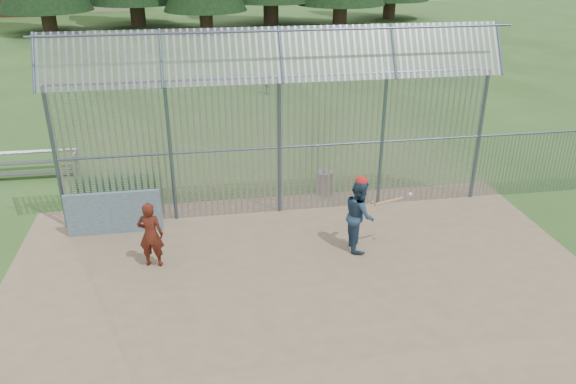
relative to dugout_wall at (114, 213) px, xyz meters
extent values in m
plane|color=#2D511E|center=(4.60, -2.90, -0.62)|extent=(120.00, 120.00, 0.00)
cube|color=#756047|center=(4.60, -3.40, -0.61)|extent=(14.00, 10.00, 0.02)
cube|color=#38566B|center=(0.00, 0.00, 0.00)|extent=(2.50, 0.12, 1.20)
imported|color=navy|center=(6.28, -1.84, 0.34)|extent=(0.77, 0.96, 1.89)
imported|color=maroon|center=(1.09, -1.85, 0.24)|extent=(0.68, 0.51, 1.69)
imported|color=slate|center=(6.02, 14.05, -0.12)|extent=(0.63, 0.49, 1.00)
sphere|color=red|center=(6.28, -1.84, 1.27)|extent=(0.30, 0.30, 0.30)
cylinder|color=#AA7F4C|center=(6.98, -1.99, 0.74)|extent=(0.83, 0.32, 0.07)
sphere|color=#AA7F4C|center=(6.55, -1.99, 0.74)|extent=(0.09, 0.09, 0.09)
sphere|color=white|center=(7.46, -2.16, 0.98)|extent=(0.09, 0.09, 0.09)
cylinder|color=gray|center=(6.16, 1.62, -0.27)|extent=(0.52, 0.52, 0.70)
cylinder|color=#9EA0A5|center=(6.16, 1.62, 0.10)|extent=(0.56, 0.56, 0.05)
sphere|color=#9EA0A5|center=(6.16, 1.62, 0.15)|extent=(0.10, 0.10, 0.10)
cube|color=slate|center=(-3.24, 4.38, -0.42)|extent=(3.00, 0.25, 0.05)
cube|color=gray|center=(-3.24, 4.73, -0.17)|extent=(3.00, 0.25, 0.05)
cube|color=gray|center=(-3.24, 5.08, 0.08)|extent=(3.00, 0.25, 0.05)
cube|color=gray|center=(-1.84, 4.73, -0.27)|extent=(0.06, 0.90, 0.70)
cylinder|color=#47566B|center=(-1.40, 0.60, 1.38)|extent=(0.10, 0.10, 4.00)
cylinder|color=#47566B|center=(1.60, 0.60, 1.38)|extent=(0.10, 0.10, 4.00)
cylinder|color=#47566B|center=(4.60, 0.60, 1.38)|extent=(0.10, 0.10, 4.00)
cylinder|color=#47566B|center=(7.60, 0.60, 1.38)|extent=(0.10, 0.10, 4.00)
cylinder|color=#47566B|center=(10.60, 0.60, 1.38)|extent=(0.10, 0.10, 4.00)
cylinder|color=#47566B|center=(4.60, 0.60, 3.38)|extent=(12.00, 0.07, 0.07)
cylinder|color=#47566B|center=(4.60, 0.60, 1.38)|extent=(12.00, 0.06, 0.06)
cube|color=gray|center=(4.60, 0.60, 1.38)|extent=(12.00, 0.02, 4.00)
cube|color=gray|center=(4.60, 0.23, 4.03)|extent=(12.00, 0.77, 1.31)
cylinder|color=#47566B|center=(10.60, 0.60, 0.38)|extent=(0.08, 0.08, 2.00)
cylinder|color=#332319|center=(-9.40, 37.10, 0.91)|extent=(1.19, 1.19, 3.06)
cylinder|color=#332319|center=(-2.40, 40.10, 1.09)|extent=(1.33, 1.33, 3.42)
cylinder|color=#332319|center=(3.60, 36.10, 0.82)|extent=(1.12, 1.12, 2.88)
cylinder|color=#332319|center=(9.60, 39.10, 1.18)|extent=(1.40, 1.40, 3.60)
cylinder|color=#332319|center=(15.60, 37.10, 1.00)|extent=(1.26, 1.26, 3.24)
cylinder|color=#332319|center=(21.60, 41.10, 0.91)|extent=(1.19, 1.19, 3.06)
camera|label=1|loc=(2.43, -14.08, 6.77)|focal=35.00mm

